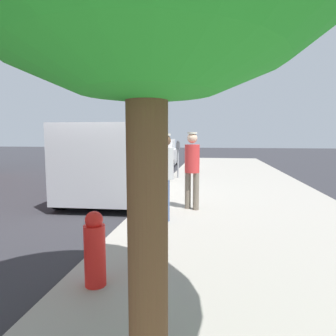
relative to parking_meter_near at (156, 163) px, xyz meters
name	(u,v)px	position (x,y,z in m)	size (l,w,h in m)	color
ground_plane	(104,208)	(-1.35, -0.15, -1.18)	(80.00, 80.00, 0.00)	#2D2D33
sidewalk_slab	(244,211)	(2.15, -0.15, -1.11)	(5.00, 32.00, 0.15)	#9E998E
parking_meter_near	(156,163)	(0.00, 0.00, 0.00)	(0.14, 0.18, 1.52)	gray
parking_meter_far	(178,152)	(0.00, 4.66, 0.00)	(0.14, 0.18, 1.52)	gray
pedestrian_in_gray	(165,171)	(0.46, -1.42, -0.03)	(0.34, 0.35, 1.74)	#4C608C
pedestrian_in_red	(192,165)	(0.93, -0.48, 0.00)	(0.34, 0.34, 1.78)	#726656
parked_van	(119,158)	(-1.50, 1.64, -0.03)	(2.30, 5.27, 2.15)	#BCBCC1
parked_sedan_ahead	(160,154)	(-1.71, 10.04, -0.43)	(2.11, 4.48, 1.65)	white
fire_hydrant	(95,250)	(0.10, -4.16, -0.61)	(0.24, 0.24, 0.86)	red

